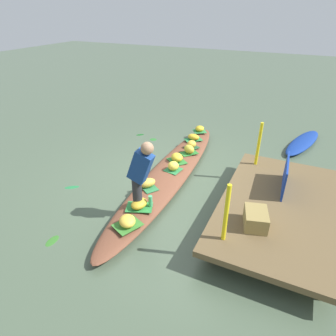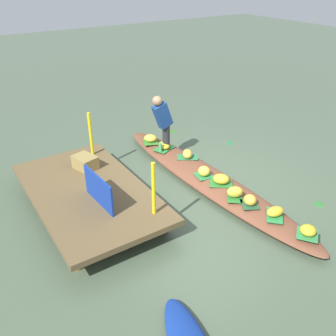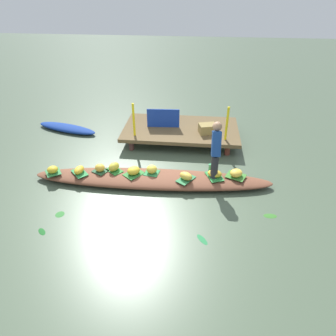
% 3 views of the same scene
% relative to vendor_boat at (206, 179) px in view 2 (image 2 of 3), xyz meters
% --- Properties ---
extents(canal_water, '(40.00, 40.00, 0.00)m').
position_rel_vendor_boat_xyz_m(canal_water, '(0.00, 0.00, -0.11)').
color(canal_water, '#475843').
rests_on(canal_water, ground).
extents(dock_platform, '(3.20, 1.80, 0.38)m').
position_rel_vendor_boat_xyz_m(dock_platform, '(0.49, 2.21, 0.21)').
color(dock_platform, brown).
rests_on(dock_platform, ground).
extents(vendor_boat, '(5.39, 0.99, 0.22)m').
position_rel_vendor_boat_xyz_m(vendor_boat, '(0.00, 0.00, 0.00)').
color(vendor_boat, brown).
rests_on(vendor_boat, ground).
extents(leaf_mat_0, '(0.36, 0.35, 0.01)m').
position_rel_vendor_boat_xyz_m(leaf_mat_0, '(-0.02, 0.08, 0.11)').
color(leaf_mat_0, '#2C7D42').
rests_on(leaf_mat_0, vendor_boat).
extents(banana_bunch_0, '(0.24, 0.23, 0.19)m').
position_rel_vendor_boat_xyz_m(banana_bunch_0, '(-0.02, 0.08, 0.21)').
color(banana_bunch_0, yellow).
rests_on(banana_bunch_0, vendor_boat).
extents(leaf_mat_1, '(0.45, 0.50, 0.01)m').
position_rel_vendor_boat_xyz_m(leaf_mat_1, '(0.76, -0.09, 0.11)').
color(leaf_mat_1, '#2B7340').
rests_on(leaf_mat_1, vendor_boat).
extents(banana_bunch_1, '(0.36, 0.33, 0.16)m').
position_rel_vendor_boat_xyz_m(banana_bunch_1, '(0.76, -0.09, 0.19)').
color(banana_bunch_1, gold).
rests_on(banana_bunch_1, vendor_boat).
extents(leaf_mat_2, '(0.44, 0.52, 0.01)m').
position_rel_vendor_boat_xyz_m(leaf_mat_2, '(1.39, 0.09, 0.11)').
color(leaf_mat_2, '#2B843A').
rests_on(leaf_mat_2, vendor_boat).
extents(banana_bunch_2, '(0.35, 0.29, 0.15)m').
position_rel_vendor_boat_xyz_m(banana_bunch_2, '(1.39, 0.09, 0.19)').
color(banana_bunch_2, gold).
rests_on(banana_bunch_2, vendor_boat).
extents(leaf_mat_3, '(0.51, 0.52, 0.01)m').
position_rel_vendor_boat_xyz_m(leaf_mat_3, '(-0.41, -0.01, 0.11)').
color(leaf_mat_3, '#2B732F').
rests_on(leaf_mat_3, vendor_boat).
extents(banana_bunch_3, '(0.38, 0.38, 0.18)m').
position_rel_vendor_boat_xyz_m(banana_bunch_3, '(-0.41, -0.01, 0.20)').
color(banana_bunch_3, gold).
rests_on(banana_bunch_3, vendor_boat).
extents(leaf_mat_4, '(0.50, 0.46, 0.01)m').
position_rel_vendor_boat_xyz_m(leaf_mat_4, '(1.86, 0.15, 0.11)').
color(leaf_mat_4, '#3A7D2E').
rests_on(leaf_mat_4, vendor_boat).
extents(banana_bunch_4, '(0.38, 0.38, 0.16)m').
position_rel_vendor_boat_xyz_m(banana_bunch_4, '(1.86, 0.15, 0.19)').
color(banana_bunch_4, yellow).
rests_on(banana_bunch_4, vendor_boat).
extents(leaf_mat_5, '(0.41, 0.39, 0.01)m').
position_rel_vendor_boat_xyz_m(leaf_mat_5, '(-1.20, 0.03, 0.11)').
color(leaf_mat_5, '#265231').
rests_on(leaf_mat_5, vendor_boat).
extents(banana_bunch_5, '(0.28, 0.27, 0.18)m').
position_rel_vendor_boat_xyz_m(banana_bunch_5, '(-1.20, 0.03, 0.20)').
color(banana_bunch_5, gold).
rests_on(banana_bunch_5, vendor_boat).
extents(leaf_mat_6, '(0.46, 0.44, 0.01)m').
position_rel_vendor_boat_xyz_m(leaf_mat_6, '(-0.89, 0.09, 0.11)').
color(leaf_mat_6, '#28722C').
rests_on(leaf_mat_6, vendor_boat).
extents(banana_bunch_6, '(0.30, 0.34, 0.20)m').
position_rel_vendor_boat_xyz_m(banana_bunch_6, '(-0.89, 0.09, 0.21)').
color(banana_bunch_6, gold).
rests_on(banana_bunch_6, vendor_boat).
extents(leaf_mat_7, '(0.44, 0.45, 0.01)m').
position_rel_vendor_boat_xyz_m(leaf_mat_7, '(-2.24, -0.14, 0.11)').
color(leaf_mat_7, '#318043').
rests_on(leaf_mat_7, vendor_boat).
extents(banana_bunch_7, '(0.31, 0.31, 0.15)m').
position_rel_vendor_boat_xyz_m(banana_bunch_7, '(-2.24, -0.14, 0.19)').
color(banana_bunch_7, gold).
rests_on(banana_bunch_7, vendor_boat).
extents(leaf_mat_8, '(0.47, 0.48, 0.01)m').
position_rel_vendor_boat_xyz_m(leaf_mat_8, '(-1.65, -0.09, 0.11)').
color(leaf_mat_8, '#298140').
rests_on(leaf_mat_8, vendor_boat).
extents(banana_bunch_8, '(0.22, 0.32, 0.15)m').
position_rel_vendor_boat_xyz_m(banana_bunch_8, '(-1.65, -0.09, 0.19)').
color(banana_bunch_8, gold).
rests_on(banana_bunch_8, vendor_boat).
extents(vendor_person, '(0.20, 0.45, 1.23)m').
position_rel_vendor_boat_xyz_m(vendor_person, '(1.36, 0.13, 0.81)').
color(vendor_person, '#28282D').
rests_on(vendor_person, vendor_boat).
extents(water_bottle, '(0.07, 0.07, 0.21)m').
position_rel_vendor_boat_xyz_m(water_bottle, '(1.28, 0.25, 0.22)').
color(water_bottle, '#43A868').
rests_on(water_bottle, vendor_boat).
extents(market_banner, '(0.90, 0.08, 0.53)m').
position_rel_vendor_boat_xyz_m(market_banner, '(-0.01, 2.21, 0.53)').
color(market_banner, navy).
rests_on(market_banner, dock_platform).
extents(railing_post_west, '(0.06, 0.06, 0.89)m').
position_rel_vendor_boat_xyz_m(railing_post_west, '(-0.71, 1.61, 0.71)').
color(railing_post_west, yellow).
rests_on(railing_post_west, dock_platform).
extents(railing_post_east, '(0.06, 0.06, 0.89)m').
position_rel_vendor_boat_xyz_m(railing_post_east, '(1.69, 1.61, 0.71)').
color(railing_post_east, yellow).
rests_on(railing_post_east, dock_platform).
extents(produce_crate, '(0.51, 0.42, 0.25)m').
position_rel_vendor_boat_xyz_m(produce_crate, '(1.22, 1.95, 0.39)').
color(produce_crate, olive).
rests_on(produce_crate, dock_platform).
extents(drifting_plant_0, '(0.27, 0.16, 0.01)m').
position_rel_vendor_boat_xyz_m(drifting_plant_0, '(2.47, -0.87, -0.11)').
color(drifting_plant_0, '#306C24').
rests_on(drifting_plant_0, ground).
extents(drifting_plant_1, '(0.26, 0.30, 0.01)m').
position_rel_vendor_boat_xyz_m(drifting_plant_1, '(1.15, -1.64, -0.11)').
color(drifting_plant_1, '#21723C').
rests_on(drifting_plant_1, ground).
extents(drifting_plant_2, '(0.19, 0.20, 0.01)m').
position_rel_vendor_boat_xyz_m(drifting_plant_2, '(-1.66, -1.26, -0.11)').
color(drifting_plant_2, '#2A6C2B').
rests_on(drifting_plant_2, ground).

